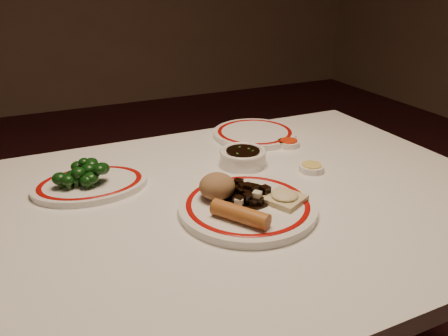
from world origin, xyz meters
The scene contains 12 objects.
dining_table centered at (0.00, 0.00, 0.66)m, with size 1.20×0.90×0.75m.
main_plate centered at (-0.03, -0.07, 0.76)m, with size 0.33×0.33×0.02m.
rice_mound centered at (-0.08, -0.02, 0.80)m, with size 0.08×0.08×0.06m, color #936B45.
spring_roll centered at (-0.08, -0.13, 0.78)m, with size 0.03×0.03×0.12m, color #B26A2B.
fried_wonton centered at (0.05, -0.10, 0.78)m, with size 0.10×0.10×0.02m.
stirfry_heap centered at (-0.02, -0.05, 0.78)m, with size 0.13×0.13×0.03m.
broccoli_plate centered at (-0.31, 0.18, 0.76)m, with size 0.28×0.25×0.02m.
broccoli_pile centered at (-0.33, 0.18, 0.79)m, with size 0.13×0.11×0.05m.
soy_bowl centered at (0.07, 0.15, 0.77)m, with size 0.12×0.12×0.04m.
sweet_sour_dish centered at (0.25, 0.21, 0.76)m, with size 0.06×0.06×0.02m.
mustard_dish centered at (0.21, 0.04, 0.76)m, with size 0.06×0.06×0.02m.
far_plate centered at (0.20, 0.33, 0.76)m, with size 0.30×0.30×0.02m.
Camera 1 is at (-0.41, -0.78, 1.22)m, focal length 35.00 mm.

